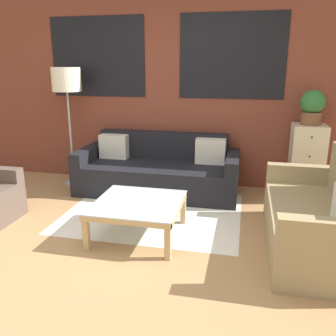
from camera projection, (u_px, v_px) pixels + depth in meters
The scene contains 9 objects.
ground_plane at pixel (101, 264), 3.14m from camera, with size 16.00×16.00×0.00m, color #AD7F51.
wall_back_brick at pixel (163, 86), 5.04m from camera, with size 8.40×0.09×2.80m.
rug at pixel (154, 212), 4.23m from camera, with size 2.04×1.63×0.00m.
couch_dark at pixel (158, 172), 4.88m from camera, with size 2.16×0.88×0.78m.
settee_vintage at pixel (319, 219), 3.31m from camera, with size 0.80×1.63×0.92m.
coffee_table at pixel (138, 207), 3.58m from camera, with size 0.86×0.86×0.37m.
floor_lamp at pixel (67, 84), 4.88m from camera, with size 0.40×0.40×1.66m.
drawer_cabinet at pixel (306, 162), 4.62m from camera, with size 0.41×0.43×0.97m.
potted_plant at pixel (312, 106), 4.42m from camera, with size 0.30×0.30×0.43m.
Camera 1 is at (1.18, -2.59, 1.69)m, focal length 38.00 mm.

